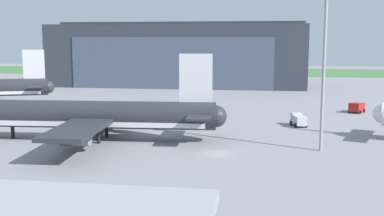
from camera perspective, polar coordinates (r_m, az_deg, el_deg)
The scene contains 7 objects.
ground_plane at distance 63.98m, azimuth 2.83°, elevation -5.51°, with size 440.00×440.00×0.00m, color gray.
grass_field_strip at distance 227.18m, azimuth 7.00°, elevation 4.38°, with size 440.00×56.00×0.08m, color #477441.
maintenance_hangar at distance 163.24m, azimuth -1.42°, elevation 6.49°, with size 83.02×36.35×21.22m.
airliner_near_right at distance 73.17m, azimuth -12.03°, elevation -0.91°, with size 41.14×33.57×13.20m.
ops_van at distance 104.97m, azimuth 19.31°, elevation 0.09°, with size 3.97×4.84×2.14m.
pushback_tractor at distance 85.53m, azimuth 12.76°, elevation -1.39°, with size 2.97×4.46×2.20m.
apron_light_mast at distance 66.11m, azimuth 15.70°, elevation 5.64°, with size 2.40×0.50×21.72m.
Camera 1 is at (6.10, -61.84, 15.23)m, focal length 44.06 mm.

